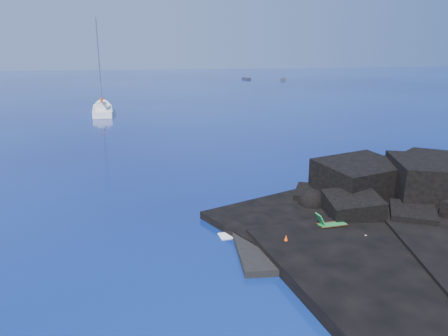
% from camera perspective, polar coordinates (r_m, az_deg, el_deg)
% --- Properties ---
extents(ground, '(400.00, 400.00, 0.00)m').
position_cam_1_polar(ground, '(22.50, 1.50, -11.74)').
color(ground, '#04063A').
rests_on(ground, ground).
extents(headland, '(24.00, 24.00, 3.60)m').
position_cam_1_polar(headland, '(30.43, 24.69, -5.77)').
color(headland, black).
rests_on(headland, ground).
extents(beach, '(9.08, 6.86, 0.70)m').
position_cam_1_polar(beach, '(24.28, 11.74, -9.94)').
color(beach, black).
rests_on(beach, ground).
extents(surf_foam, '(10.00, 8.00, 0.06)m').
position_cam_1_polar(surf_foam, '(28.26, 9.01, -6.08)').
color(surf_foam, white).
rests_on(surf_foam, ground).
extents(sailboat, '(3.63, 14.14, 14.69)m').
position_cam_1_polar(sailboat, '(73.14, -15.55, 6.82)').
color(sailboat, white).
rests_on(sailboat, ground).
extents(deck_chair, '(1.73, 0.85, 1.16)m').
position_cam_1_polar(deck_chair, '(25.35, 13.99, -6.67)').
color(deck_chair, '#1C8037').
rests_on(deck_chair, beach).
extents(towel, '(2.23, 1.35, 0.06)m').
position_cam_1_polar(towel, '(24.64, 16.93, -8.96)').
color(towel, white).
rests_on(towel, beach).
extents(sunbather, '(1.95, 0.80, 0.25)m').
position_cam_1_polar(sunbather, '(24.57, 16.96, -8.63)').
color(sunbather, '#E4AA78').
rests_on(sunbather, towel).
extents(marker_cone, '(0.50, 0.50, 0.58)m').
position_cam_1_polar(marker_cone, '(23.14, 8.10, -9.33)').
color(marker_cone, '#E6420C').
rests_on(marker_cone, beach).
extents(distant_boat_a, '(2.22, 4.41, 0.56)m').
position_cam_1_polar(distant_boat_a, '(149.36, 2.94, 11.49)').
color(distant_boat_a, '#25252A').
rests_on(distant_boat_a, ground).
extents(distant_boat_b, '(3.14, 5.05, 0.64)m').
position_cam_1_polar(distant_boat_b, '(147.11, 7.71, 11.31)').
color(distant_boat_b, '#29282D').
rests_on(distant_boat_b, ground).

